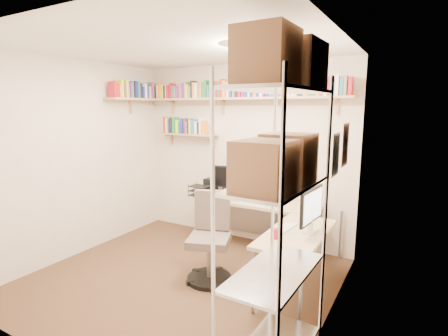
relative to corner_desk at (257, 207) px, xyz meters
The scene contains 6 objects.
ground 1.28m from the corner_desk, 115.56° to the right, with size 3.20×3.20×0.00m, color #40271B.
room_shell 1.41m from the corner_desk, 115.37° to the right, with size 3.24×3.04×2.52m.
wall_shelves 1.67m from the corner_desk, 161.54° to the left, with size 3.12×1.09×0.80m.
corner_desk is the anchor object (origin of this frame).
office_chair 0.86m from the corner_desk, 103.71° to the right, with size 0.56×0.57×0.98m.
wire_rack 2.28m from the corner_desk, 62.01° to the right, with size 0.47×0.93×2.35m.
Camera 1 is at (2.23, -2.92, 1.90)m, focal length 28.00 mm.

